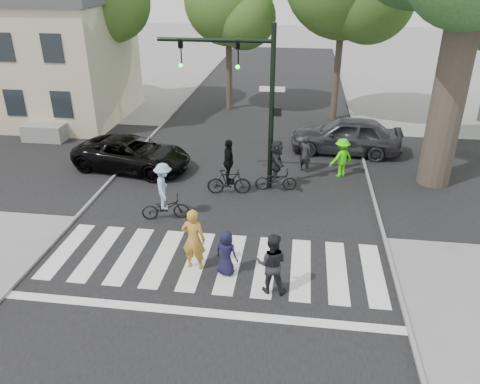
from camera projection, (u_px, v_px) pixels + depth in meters
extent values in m
plane|color=gray|center=(207.00, 283.00, 12.58)|extent=(120.00, 120.00, 0.00)
cube|color=black|center=(234.00, 199.00, 17.03)|extent=(10.00, 70.00, 0.01)
cube|color=black|center=(244.00, 167.00, 19.70)|extent=(70.00, 10.00, 0.01)
cube|color=gray|center=(101.00, 190.00, 17.62)|extent=(0.10, 70.00, 0.10)
cube|color=gray|center=(376.00, 207.00, 16.40)|extent=(0.10, 70.00, 0.10)
cube|color=silver|center=(66.00, 250.00, 14.01)|extent=(0.55, 3.00, 0.01)
cube|color=silver|center=(98.00, 252.00, 13.89)|extent=(0.55, 3.00, 0.01)
cube|color=silver|center=(130.00, 255.00, 13.77)|extent=(0.55, 3.00, 0.01)
cube|color=silver|center=(163.00, 257.00, 13.64)|extent=(0.55, 3.00, 0.01)
cube|color=silver|center=(197.00, 260.00, 13.52)|extent=(0.55, 3.00, 0.01)
cube|color=silver|center=(231.00, 263.00, 13.40)|extent=(0.55, 3.00, 0.01)
cube|color=silver|center=(265.00, 265.00, 13.28)|extent=(0.55, 3.00, 0.01)
cube|color=silver|center=(301.00, 268.00, 13.16)|extent=(0.55, 3.00, 0.01)
cube|color=silver|center=(337.00, 271.00, 13.04)|extent=(0.55, 3.00, 0.01)
cube|color=silver|center=(373.00, 274.00, 12.92)|extent=(0.55, 3.00, 0.01)
cube|color=silver|center=(197.00, 312.00, 11.50)|extent=(10.00, 0.30, 0.01)
cylinder|color=black|center=(272.00, 111.00, 16.64)|extent=(0.18, 0.18, 6.00)
cylinder|color=black|center=(215.00, 40.00, 15.83)|extent=(4.00, 0.14, 0.14)
imported|color=black|center=(238.00, 54.00, 15.93)|extent=(0.16, 0.20, 1.00)
sphere|color=#19E533|center=(238.00, 67.00, 16.00)|extent=(0.14, 0.14, 0.14)
imported|color=black|center=(181.00, 53.00, 16.17)|extent=(0.16, 0.20, 1.00)
sphere|color=#19E533|center=(181.00, 65.00, 16.24)|extent=(0.14, 0.14, 0.14)
cube|color=black|center=(278.00, 112.00, 16.61)|extent=(0.28, 0.18, 0.30)
cube|color=#FF660C|center=(281.00, 112.00, 16.60)|extent=(0.02, 0.14, 0.20)
cube|color=white|center=(272.00, 89.00, 16.29)|extent=(0.90, 0.04, 0.18)
cylinder|color=brown|center=(449.00, 94.00, 16.82)|extent=(1.20, 1.20, 7.00)
cylinder|color=brown|center=(478.00, 6.00, 15.29)|extent=(1.29, 1.74, 2.93)
cylinder|color=brown|center=(25.00, 54.00, 27.40)|extent=(0.36, 0.36, 5.95)
sphere|color=#43632B|center=(26.00, 9.00, 25.46)|extent=(3.64, 3.64, 3.64)
cylinder|color=brown|center=(103.00, 53.00, 26.24)|extent=(0.36, 0.36, 6.44)
sphere|color=#43632B|center=(111.00, 2.00, 24.12)|extent=(4.06, 4.06, 4.06)
cylinder|color=brown|center=(229.00, 61.00, 26.56)|extent=(0.36, 0.36, 5.60)
sphere|color=#43632B|center=(228.00, 0.00, 25.16)|extent=(4.80, 4.80, 4.80)
sphere|color=#43632B|center=(244.00, 17.00, 24.75)|extent=(3.36, 3.36, 3.36)
cylinder|color=brown|center=(338.00, 57.00, 24.43)|extent=(0.36, 0.36, 6.72)
cube|color=beige|center=(47.00, 62.00, 25.13)|extent=(8.00, 7.00, 6.00)
cube|color=black|center=(15.00, 103.00, 22.56)|extent=(1.00, 0.06, 1.30)
cube|color=black|center=(3.00, 47.00, 21.42)|extent=(1.00, 0.06, 1.30)
cube|color=black|center=(62.00, 105.00, 22.27)|extent=(1.00, 0.06, 1.30)
cube|color=black|center=(52.00, 48.00, 21.13)|extent=(1.00, 0.06, 1.30)
cube|color=gray|center=(46.00, 132.00, 22.70)|extent=(2.00, 1.20, 0.80)
imported|color=#C08B2D|center=(194.00, 239.00, 12.81)|extent=(0.72, 0.52, 1.85)
imported|color=black|center=(226.00, 253.00, 12.67)|extent=(0.76, 0.63, 1.34)
imported|color=black|center=(272.00, 263.00, 11.91)|extent=(0.85, 0.67, 1.69)
imported|color=black|center=(165.00, 208.00, 15.57)|extent=(1.66, 0.92, 0.83)
imported|color=#87B1D0|center=(164.00, 186.00, 15.23)|extent=(0.82, 1.13, 1.58)
imported|color=black|center=(229.00, 182.00, 17.26)|extent=(1.66, 0.66, 0.97)
imported|color=black|center=(229.00, 162.00, 16.91)|extent=(0.53, 1.03, 1.68)
imported|color=black|center=(276.00, 180.00, 17.58)|extent=(1.61, 0.71, 0.82)
imported|color=black|center=(277.00, 161.00, 17.24)|extent=(0.61, 1.50, 1.57)
imported|color=black|center=(132.00, 154.00, 19.28)|extent=(5.15, 3.03, 1.34)
imported|color=#303035|center=(346.00, 135.00, 20.94)|extent=(5.01, 2.33, 1.66)
imported|color=#44FB0B|center=(342.00, 158.00, 18.58)|extent=(1.18, 1.06, 1.58)
imported|color=black|center=(305.00, 154.00, 19.03)|extent=(0.67, 0.61, 1.54)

